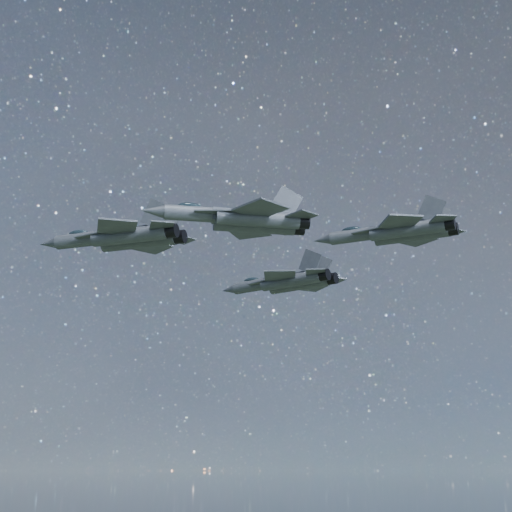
# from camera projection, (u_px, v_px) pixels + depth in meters

# --- Properties ---
(jet_lead) EXTENTS (18.81, 13.05, 4.73)m
(jet_lead) POSITION_uv_depth(u_px,v_px,m) (123.00, 237.00, 79.09)
(jet_lead) COLOR #3A4048
(jet_left) EXTENTS (18.73, 12.27, 4.83)m
(jet_left) POSITION_uv_depth(u_px,v_px,m) (286.00, 282.00, 98.14)
(jet_left) COLOR #3A4048
(jet_right) EXTENTS (14.96, 9.95, 3.80)m
(jet_right) POSITION_uv_depth(u_px,v_px,m) (243.00, 219.00, 61.41)
(jet_right) COLOR #3A4048
(jet_slot) EXTENTS (16.93, 11.49, 4.26)m
(jet_slot) POSITION_uv_depth(u_px,v_px,m) (397.00, 232.00, 77.75)
(jet_slot) COLOR #3A4048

